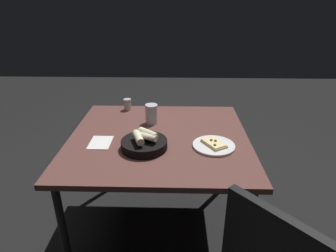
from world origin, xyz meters
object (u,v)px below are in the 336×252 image
(pizza_plate, at_px, (214,145))
(bread_basket, at_px, (144,143))
(dining_table, at_px, (159,145))
(beer_glass, at_px, (152,115))
(pepper_shaker, at_px, (127,105))

(pizza_plate, relative_size, bread_basket, 0.92)
(dining_table, distance_m, bread_basket, 0.19)
(pizza_plate, bearing_deg, dining_table, 68.29)
(dining_table, distance_m, beer_glass, 0.23)
(bread_basket, bearing_deg, beer_glass, -2.24)
(dining_table, height_order, bread_basket, bread_basket)
(dining_table, xyz_separation_m, beer_glass, (0.19, 0.06, 0.12))
(pizza_plate, bearing_deg, pepper_shaker, 45.95)
(bread_basket, bearing_deg, pepper_shaker, 17.56)
(bread_basket, distance_m, pepper_shaker, 0.60)
(pizza_plate, distance_m, bread_basket, 0.38)
(pepper_shaker, bearing_deg, bread_basket, -162.44)
(pizza_plate, xyz_separation_m, beer_glass, (0.31, 0.37, 0.05))
(dining_table, xyz_separation_m, bread_basket, (-0.15, 0.07, 0.09))
(beer_glass, bearing_deg, bread_basket, 177.76)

